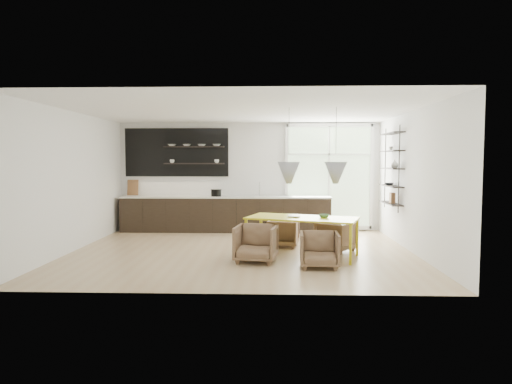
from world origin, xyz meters
name	(u,v)px	position (x,y,z in m)	size (l,w,h in m)	color
room	(270,179)	(0.58, 1.10, 1.46)	(7.02, 6.01, 2.91)	tan
kitchen_run	(222,209)	(-0.69, 2.69, 0.60)	(5.54, 0.69, 2.75)	black
right_shelving	(392,171)	(3.36, 1.17, 1.65)	(0.26, 1.22, 1.90)	black
dining_table	(302,220)	(1.22, -0.42, 0.72)	(2.31, 1.57, 0.77)	gold
armchair_back_left	(283,233)	(0.88, 0.62, 0.30)	(0.64, 0.66, 0.60)	brown
armchair_back_right	(336,236)	(1.97, 0.11, 0.31)	(0.66, 0.68, 0.62)	brown
armchair_front_left	(256,243)	(0.33, -0.94, 0.35)	(0.74, 0.76, 0.69)	brown
armchair_front_right	(319,250)	(1.46, -1.33, 0.32)	(0.67, 0.69, 0.63)	brown
wire_stool	(258,239)	(0.33, -0.05, 0.28)	(0.34, 0.34, 0.43)	black
table_book	(288,216)	(0.95, -0.32, 0.79)	(0.22, 0.29, 0.03)	white
table_bowl	(324,216)	(1.64, -0.45, 0.81)	(0.21, 0.21, 0.06)	#48734E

